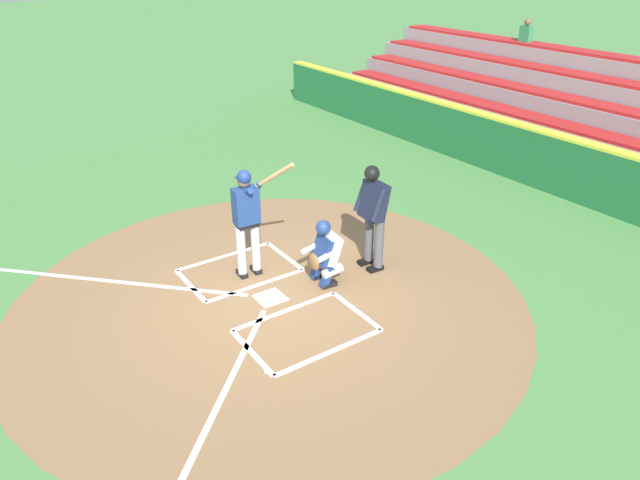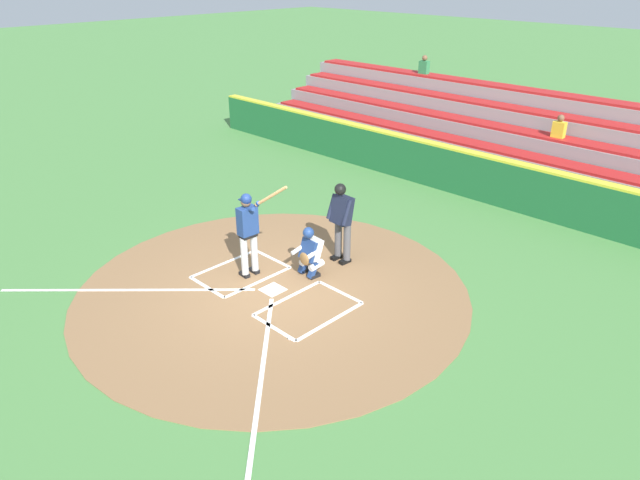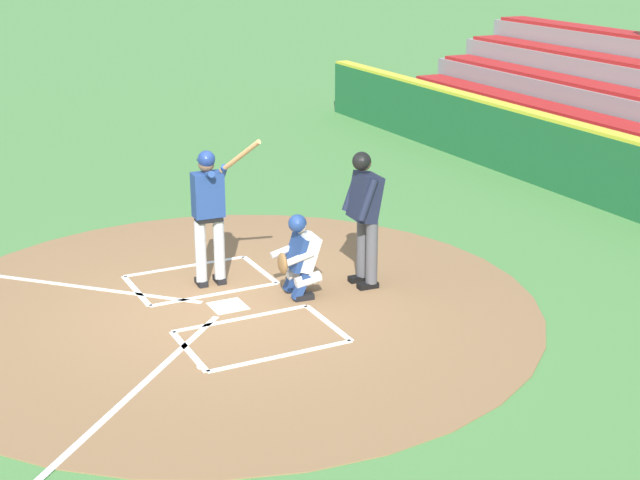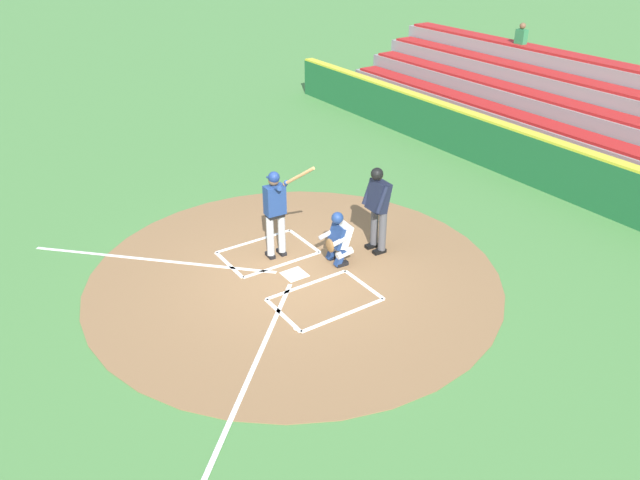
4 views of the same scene
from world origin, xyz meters
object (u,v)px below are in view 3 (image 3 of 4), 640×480
baseball (200,367)px  plate_umpire (365,210)px  batter (209,208)px  catcher (299,254)px

baseball → plate_umpire: bearing=-63.7°
plate_umpire → batter: bearing=63.2°
plate_umpire → baseball: (-1.41, 2.87, -1.04)m
plate_umpire → catcher: bearing=88.3°
batter → baseball: (-2.34, 1.03, -1.06)m
batter → plate_umpire: bearing=-116.8°
catcher → plate_umpire: 1.07m
catcher → baseball: (-1.44, 1.91, -0.55)m
batter → catcher: (-0.90, -0.88, -0.51)m
catcher → baseball: 2.46m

